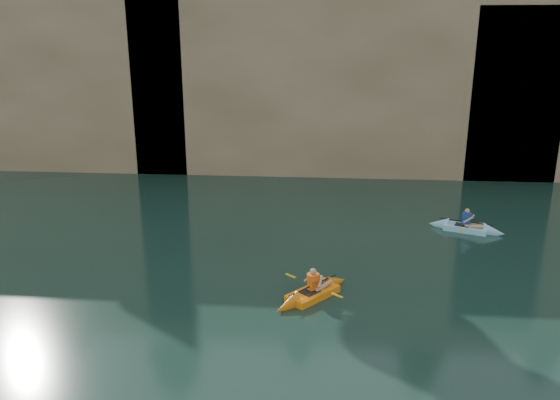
{
  "coord_description": "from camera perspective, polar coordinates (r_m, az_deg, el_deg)",
  "views": [
    {
      "loc": [
        1.18,
        -9.42,
        7.88
      ],
      "look_at": [
        -0.21,
        6.75,
        3.0
      ],
      "focal_mm": 35.0,
      "sensor_mm": 36.0,
      "label": 1
    }
  ],
  "objects": [
    {
      "name": "kayaker_orange",
      "position": [
        17.42,
        3.45,
        -9.64
      ],
      "size": [
        2.62,
        2.88,
        1.21
      ],
      "rotation": [
        0.0,
        0.0,
        0.86
      ],
      "color": "orange",
      "rests_on": "ground"
    },
    {
      "name": "cliff",
      "position": [
        39.48,
        3.27,
        13.97
      ],
      "size": [
        70.0,
        16.0,
        12.0
      ],
      "primitive_type": "cube",
      "color": "tan",
      "rests_on": "ground"
    },
    {
      "name": "kayaker_ltblue_near",
      "position": [
        24.32,
        18.82,
        -2.73
      ],
      "size": [
        3.14,
        2.26,
        1.22
      ],
      "rotation": [
        0.0,
        0.0,
        -0.37
      ],
      "color": "#8BD0E9",
      "rests_on": "ground"
    },
    {
      "name": "sea_cave_west",
      "position": [
        37.23,
        -26.34,
        5.91
      ],
      "size": [
        4.5,
        1.0,
        4.0
      ],
      "primitive_type": "cube",
      "color": "black",
      "rests_on": "ground"
    },
    {
      "name": "cliff_slab_center",
      "position": [
        32.1,
        6.51,
        12.73
      ],
      "size": [
        24.0,
        2.4,
        11.4
      ],
      "primitive_type": "cube",
      "color": "#A38362",
      "rests_on": "ground"
    },
    {
      "name": "sea_cave_center",
      "position": [
        32.41,
        -4.42,
        5.51
      ],
      "size": [
        3.5,
        1.0,
        3.2
      ],
      "primitive_type": "cube",
      "color": "black",
      "rests_on": "ground"
    },
    {
      "name": "sea_cave_east",
      "position": [
        33.07,
        20.4,
        5.88
      ],
      "size": [
        5.0,
        1.0,
        4.5
      ],
      "primitive_type": "cube",
      "color": "black",
      "rests_on": "ground"
    }
  ]
}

